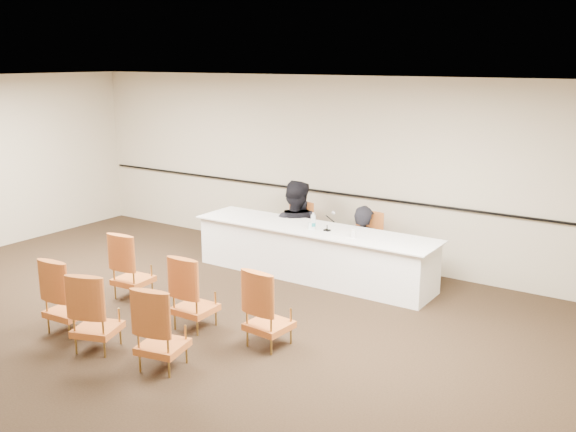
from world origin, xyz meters
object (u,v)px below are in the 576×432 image
object	(u,v)px
water_bottle	(313,221)
aud_chair_back_right	(162,327)
drinking_glass	(310,226)
aud_chair_back_left	(68,294)
panelist_main_chair	(363,244)
aud_chair_front_right	(269,307)
microphone	(327,222)
aud_chair_back_mid	(96,310)
aud_chair_front_left	(132,265)
aud_chair_front_mid	(195,291)
panel_table	(313,252)
panelist_second_chair	(295,232)
coffee_cup	(353,233)
panelist_second	(295,237)
panelist_main	(363,258)

from	to	relation	value
water_bottle	aud_chair_back_right	size ratio (longest dim) A/B	0.26
drinking_glass	aud_chair_back_left	size ratio (longest dim) A/B	0.11
panelist_main_chair	drinking_glass	bearing A→B (deg)	-129.80
aud_chair_front_right	microphone	bearing A→B (deg)	108.48
aud_chair_back_mid	panelist_main_chair	bearing A→B (deg)	53.08
aud_chair_back_left	aud_chair_back_right	distance (m)	1.64
water_bottle	aud_chair_front_left	size ratio (longest dim) A/B	0.26
aud_chair_front_mid	microphone	bearing A→B (deg)	76.85
panelist_main_chair	aud_chair_front_right	distance (m)	2.93
panel_table	aud_chair_back_mid	distance (m)	3.59
panel_table	water_bottle	distance (m)	0.52
water_bottle	microphone	bearing A→B (deg)	5.32
panelist_main_chair	aud_chair_back_mid	distance (m)	4.29
panelist_second_chair	aud_chair_front_left	size ratio (longest dim) A/B	1.00
panelist_second_chair	water_bottle	distance (m)	1.07
aud_chair_back_right	coffee_cup	bearing A→B (deg)	67.91
drinking_glass	aud_chair_front_left	world-z (taller)	aud_chair_front_left
aud_chair_front_left	aud_chair_back_mid	bearing A→B (deg)	-61.53
aud_chair_front_right	aud_chair_front_left	bearing A→B (deg)	179.36
panelist_second	aud_chair_back_left	world-z (taller)	panelist_second
aud_chair_front_mid	aud_chair_back_left	bearing A→B (deg)	-144.40
panel_table	panelist_main_chair	bearing A→B (deg)	45.69
panel_table	panelist_second_chair	xyz separation A→B (m)	(-0.70, 0.57, 0.08)
panelist_second_chair	aud_chair_front_mid	bearing A→B (deg)	-80.90
panelist_main	aud_chair_back_left	distance (m)	4.41
water_bottle	drinking_glass	size ratio (longest dim) A/B	2.49
panelist_second_chair	drinking_glass	bearing A→B (deg)	-43.11
aud_chair_front_right	aud_chair_back_mid	xyz separation A→B (m)	(-1.58, -1.17, 0.00)
aud_chair_front_left	aud_chair_front_mid	xyz separation A→B (m)	(1.43, -0.31, 0.00)
panelist_main_chair	coffee_cup	bearing A→B (deg)	-74.12
panelist_second	aud_chair_back_mid	xyz separation A→B (m)	(-0.04, -4.09, 0.08)
panel_table	water_bottle	size ratio (longest dim) A/B	15.62
aud_chair_back_left	aud_chair_back_mid	world-z (taller)	same
coffee_cup	aud_chair_back_right	world-z (taller)	aud_chair_back_right
panel_table	aud_chair_back_mid	bearing A→B (deg)	-101.87
water_bottle	aud_chair_front_right	distance (m)	2.45
water_bottle	aud_chair_back_right	world-z (taller)	water_bottle
panelist_second	water_bottle	size ratio (longest dim) A/B	7.59
panelist_second_chair	aud_chair_back_right	world-z (taller)	same
aud_chair_back_right	aud_chair_front_mid	bearing A→B (deg)	100.79
coffee_cup	aud_chair_front_left	world-z (taller)	aud_chair_front_left
panelist_main_chair	panelist_second	bearing A→B (deg)	-180.00
water_bottle	aud_chair_front_mid	world-z (taller)	water_bottle
panelist_second	panelist_second_chair	world-z (taller)	panelist_second
aud_chair_front_mid	aud_chair_back_left	size ratio (longest dim) A/B	1.00
panelist_main	panelist_second	xyz separation A→B (m)	(-1.26, -0.00, 0.14)
aud_chair_back_mid	aud_chair_front_mid	bearing A→B (deg)	45.02
aud_chair_front_right	panelist_second	bearing A→B (deg)	122.35
panelist_main_chair	aud_chair_front_right	xyz separation A→B (m)	(0.28, -2.91, 0.00)
panel_table	panelist_main_chair	xyz separation A→B (m)	(0.56, 0.57, 0.08)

